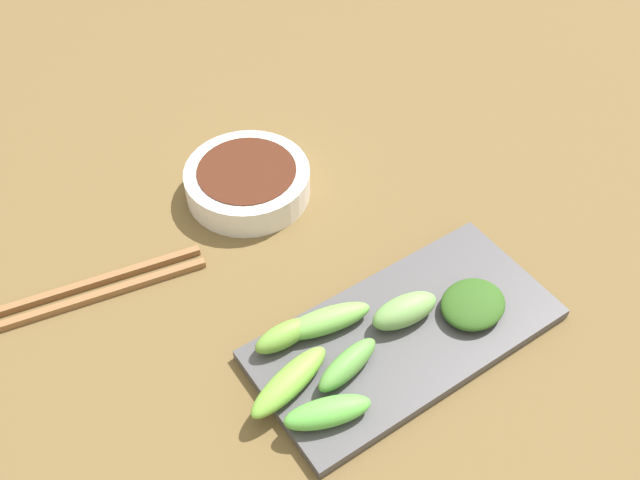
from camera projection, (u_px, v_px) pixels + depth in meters
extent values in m
cube|color=brown|center=(321.00, 281.00, 0.77)|extent=(2.10, 2.10, 0.02)
cylinder|color=white|center=(248.00, 182.00, 0.83)|extent=(0.14, 0.14, 0.03)
cylinder|color=#4B2316|center=(248.00, 176.00, 0.83)|extent=(0.11, 0.11, 0.02)
cube|color=#4B494D|center=(405.00, 334.00, 0.71)|extent=(0.15, 0.30, 0.01)
ellipsoid|color=#75A957|center=(405.00, 311.00, 0.70)|extent=(0.04, 0.07, 0.03)
ellipsoid|color=#5DBA45|center=(328.00, 412.00, 0.63)|extent=(0.05, 0.08, 0.02)
ellipsoid|color=#79B83E|center=(289.00, 382.00, 0.65)|extent=(0.05, 0.10, 0.02)
ellipsoid|color=#75B94E|center=(326.00, 321.00, 0.69)|extent=(0.04, 0.09, 0.02)
ellipsoid|color=#73A83D|center=(283.00, 336.00, 0.68)|extent=(0.02, 0.06, 0.02)
ellipsoid|color=#5FA045|center=(348.00, 365.00, 0.66)|extent=(0.04, 0.08, 0.02)
ellipsoid|color=#2F571C|center=(473.00, 304.00, 0.71)|extent=(0.07, 0.08, 0.02)
cube|color=#8D5F38|center=(93.00, 283.00, 0.75)|extent=(0.05, 0.23, 0.01)
cube|color=#8D5F38|center=(97.00, 296.00, 0.74)|extent=(0.05, 0.23, 0.01)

